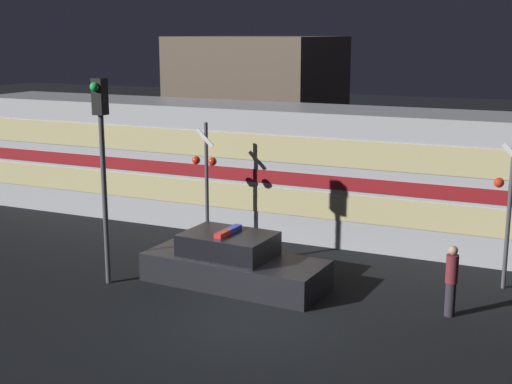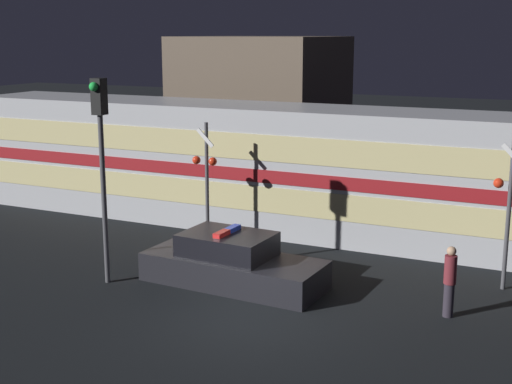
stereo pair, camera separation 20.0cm
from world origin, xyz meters
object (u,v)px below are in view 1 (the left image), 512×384
object	(u,v)px
crossing_signal_near	(510,200)
traffic_light_corner	(102,144)
train	(272,168)
police_car	(233,264)
pedestrian	(451,280)

from	to	relation	value
crossing_signal_near	traffic_light_corner	world-z (taller)	traffic_light_corner
train	traffic_light_corner	bearing A→B (deg)	-104.02
police_car	pedestrian	size ratio (longest dim) A/B	2.87
train	pedestrian	bearing A→B (deg)	-38.40
train	police_car	distance (m)	5.89
crossing_signal_near	train	bearing A→B (deg)	158.76
police_car	pedestrian	bearing A→B (deg)	4.86
crossing_signal_near	traffic_light_corner	distance (m)	10.25
traffic_light_corner	police_car	bearing A→B (deg)	23.06
train	crossing_signal_near	distance (m)	8.27
train	traffic_light_corner	distance (m)	7.22
police_car	pedestrian	world-z (taller)	pedestrian
train	police_car	bearing A→B (deg)	-76.77
police_car	traffic_light_corner	size ratio (longest dim) A/B	0.91
crossing_signal_near	pedestrian	bearing A→B (deg)	-111.36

